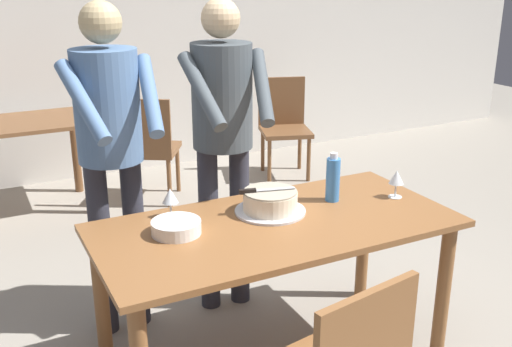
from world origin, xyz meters
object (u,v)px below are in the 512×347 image
(wine_glass_near, at_px, (396,178))
(background_chair_0, at_px, (148,145))
(main_dining_table, at_px, (276,245))
(plate_stack, at_px, (176,227))
(water_bottle, at_px, (333,179))
(background_table, at_px, (24,141))
(cake_on_platter, at_px, (270,202))
(cake_knife, at_px, (256,191))
(background_chair_1, at_px, (284,123))
(person_cutting_cake, at_px, (223,124))
(wine_glass_far, at_px, (170,197))
(person_standing_beside, at_px, (110,136))

(wine_glass_near, xyz_separation_m, background_chair_0, (-0.59, 2.36, -0.36))
(main_dining_table, distance_m, plate_stack, 0.48)
(water_bottle, height_order, background_chair_0, water_bottle)
(background_table, bearing_deg, background_chair_0, -15.33)
(cake_on_platter, distance_m, background_chair_0, 2.27)
(cake_knife, height_order, background_table, cake_knife)
(cake_on_platter, bearing_deg, wine_glass_near, -9.71)
(wine_glass_near, height_order, background_chair_1, background_chair_1)
(main_dining_table, relative_size, water_bottle, 6.67)
(wine_glass_near, bearing_deg, main_dining_table, -179.34)
(wine_glass_near, height_order, background_chair_0, background_chair_0)
(cake_on_platter, relative_size, background_table, 0.34)
(water_bottle, bearing_deg, wine_glass_near, -19.15)
(plate_stack, bearing_deg, background_table, 98.14)
(wine_glass_near, bearing_deg, cake_knife, 169.86)
(plate_stack, xyz_separation_m, person_cutting_cake, (0.46, 0.52, 0.30))
(background_table, relative_size, background_chair_1, 1.11)
(cake_knife, bearing_deg, background_chair_0, 86.32)
(water_bottle, bearing_deg, background_chair_0, 97.03)
(plate_stack, bearing_deg, wine_glass_far, 77.83)
(person_cutting_cake, bearing_deg, plate_stack, -131.64)
(cake_knife, height_order, background_chair_0, background_chair_0)
(plate_stack, relative_size, background_chair_0, 0.24)
(person_standing_beside, bearing_deg, cake_on_platter, -40.08)
(person_cutting_cake, xyz_separation_m, person_standing_beside, (-0.59, 0.03, 0.00))
(cake_on_platter, height_order, background_chair_1, background_chair_1)
(person_cutting_cake, distance_m, person_standing_beside, 0.59)
(main_dining_table, xyz_separation_m, water_bottle, (0.38, 0.12, 0.23))
(wine_glass_far, relative_size, water_bottle, 0.58)
(cake_on_platter, distance_m, plate_stack, 0.48)
(water_bottle, distance_m, background_table, 2.79)
(plate_stack, bearing_deg, person_standing_beside, 103.66)
(person_standing_beside, distance_m, background_table, 2.05)
(cake_on_platter, bearing_deg, background_chair_0, 88.12)
(background_chair_1, bearing_deg, person_standing_beside, -137.55)
(main_dining_table, height_order, water_bottle, water_bottle)
(wine_glass_near, distance_m, background_chair_1, 2.64)
(main_dining_table, height_order, person_cutting_cake, person_cutting_cake)
(plate_stack, xyz_separation_m, person_standing_beside, (-0.13, 0.55, 0.30))
(wine_glass_far, relative_size, person_standing_beside, 0.08)
(water_bottle, relative_size, background_chair_1, 0.28)
(water_bottle, bearing_deg, background_table, 115.54)
(background_table, bearing_deg, water_bottle, -64.46)
(cake_knife, height_order, plate_stack, cake_knife)
(cake_knife, xyz_separation_m, wine_glass_far, (-0.37, 0.14, -0.01))
(cake_knife, bearing_deg, background_table, 107.36)
(wine_glass_far, distance_m, background_chair_0, 2.18)
(cake_on_platter, distance_m, person_standing_beside, 0.85)
(background_table, height_order, background_chair_1, background_chair_1)
(person_cutting_cake, xyz_separation_m, background_table, (-0.82, 2.01, -0.50))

